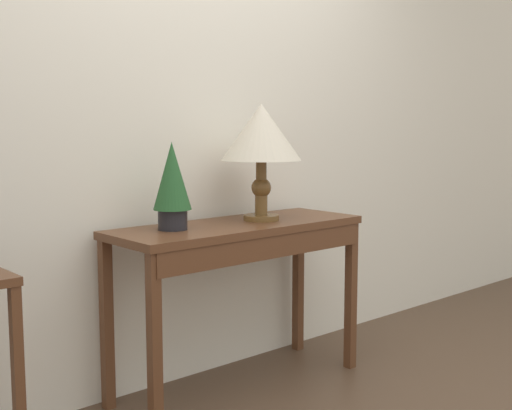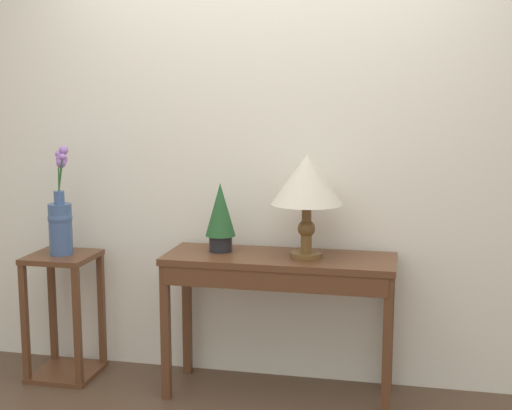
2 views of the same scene
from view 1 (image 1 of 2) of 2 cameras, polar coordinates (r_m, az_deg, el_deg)
The scene contains 4 objects.
back_wall_with_art at distance 3.15m, azimuth -7.01°, elevation 10.22°, with size 9.00×0.10×2.80m.
console_table at distance 3.00m, azimuth -1.24°, elevation -3.66°, with size 1.21×0.43×0.77m.
table_lamp at distance 3.06m, azimuth 0.46°, elevation 5.96°, with size 0.37×0.37×0.54m.
potted_plant_on_console at distance 2.81m, azimuth -7.22°, elevation 1.94°, with size 0.16×0.16×0.37m.
Camera 1 is at (-1.78, -1.27, 1.21)m, focal length 46.52 mm.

